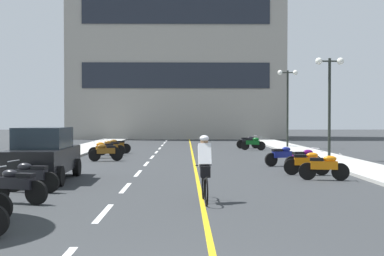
% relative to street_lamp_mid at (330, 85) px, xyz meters
% --- Properties ---
extents(ground_plane, '(140.00, 140.00, 0.00)m').
position_rel_street_lamp_mid_xyz_m(ground_plane, '(-7.18, 1.09, -3.86)').
color(ground_plane, '#2D3033').
extents(curb_left, '(2.40, 72.00, 0.12)m').
position_rel_street_lamp_mid_xyz_m(curb_left, '(-14.38, 4.09, -3.80)').
color(curb_left, '#A8A8A3').
rests_on(curb_left, ground).
extents(curb_right, '(2.40, 72.00, 0.12)m').
position_rel_street_lamp_mid_xyz_m(curb_right, '(0.02, 4.09, -3.80)').
color(curb_right, '#A8A8A3').
rests_on(curb_right, ground).
extents(lane_dash_1, '(0.14, 2.20, 0.01)m').
position_rel_street_lamp_mid_xyz_m(lane_dash_1, '(-9.18, -13.91, -3.85)').
color(lane_dash_1, silver).
rests_on(lane_dash_1, ground).
extents(lane_dash_2, '(0.14, 2.20, 0.01)m').
position_rel_street_lamp_mid_xyz_m(lane_dash_2, '(-9.18, -9.91, -3.85)').
color(lane_dash_2, silver).
rests_on(lane_dash_2, ground).
extents(lane_dash_3, '(0.14, 2.20, 0.01)m').
position_rel_street_lamp_mid_xyz_m(lane_dash_3, '(-9.18, -5.91, -3.85)').
color(lane_dash_3, silver).
rests_on(lane_dash_3, ground).
extents(lane_dash_4, '(0.14, 2.20, 0.01)m').
position_rel_street_lamp_mid_xyz_m(lane_dash_4, '(-9.18, -1.91, -3.85)').
color(lane_dash_4, silver).
rests_on(lane_dash_4, ground).
extents(lane_dash_5, '(0.14, 2.20, 0.01)m').
position_rel_street_lamp_mid_xyz_m(lane_dash_5, '(-9.18, 2.09, -3.85)').
color(lane_dash_5, silver).
rests_on(lane_dash_5, ground).
extents(lane_dash_6, '(0.14, 2.20, 0.01)m').
position_rel_street_lamp_mid_xyz_m(lane_dash_6, '(-9.18, 6.09, -3.85)').
color(lane_dash_6, silver).
rests_on(lane_dash_6, ground).
extents(lane_dash_7, '(0.14, 2.20, 0.01)m').
position_rel_street_lamp_mid_xyz_m(lane_dash_7, '(-9.18, 10.09, -3.85)').
color(lane_dash_7, silver).
rests_on(lane_dash_7, ground).
extents(lane_dash_8, '(0.14, 2.20, 0.01)m').
position_rel_street_lamp_mid_xyz_m(lane_dash_8, '(-9.18, 14.09, -3.85)').
color(lane_dash_8, silver).
rests_on(lane_dash_8, ground).
extents(lane_dash_9, '(0.14, 2.20, 0.01)m').
position_rel_street_lamp_mid_xyz_m(lane_dash_9, '(-9.18, 18.09, -3.85)').
color(lane_dash_9, silver).
rests_on(lane_dash_9, ground).
extents(lane_dash_10, '(0.14, 2.20, 0.01)m').
position_rel_street_lamp_mid_xyz_m(lane_dash_10, '(-9.18, 22.09, -3.85)').
color(lane_dash_10, silver).
rests_on(lane_dash_10, ground).
extents(lane_dash_11, '(0.14, 2.20, 0.01)m').
position_rel_street_lamp_mid_xyz_m(lane_dash_11, '(-9.18, 26.09, -3.85)').
color(lane_dash_11, silver).
rests_on(lane_dash_11, ground).
extents(centre_line_yellow, '(0.12, 66.00, 0.01)m').
position_rel_street_lamp_mid_xyz_m(centre_line_yellow, '(-6.93, 4.09, -3.85)').
color(centre_line_yellow, gold).
rests_on(centre_line_yellow, ground).
extents(office_building, '(22.76, 10.06, 21.79)m').
position_rel_street_lamp_mid_xyz_m(office_building, '(-8.29, 30.06, 7.04)').
color(office_building, '#9E998E').
rests_on(office_building, ground).
extents(street_lamp_mid, '(1.46, 0.36, 5.11)m').
position_rel_street_lamp_mid_xyz_m(street_lamp_mid, '(0.00, 0.00, 0.00)').
color(street_lamp_mid, black).
rests_on(street_lamp_mid, curb_right).
extents(street_lamp_far, '(1.46, 0.36, 5.49)m').
position_rel_street_lamp_mid_xyz_m(street_lamp_far, '(-0.01, 10.17, 0.24)').
color(street_lamp_far, black).
rests_on(street_lamp_far, curb_right).
extents(parked_car_near, '(2.01, 4.24, 1.82)m').
position_rel_street_lamp_mid_xyz_m(parked_car_near, '(-12.17, -8.16, -2.94)').
color(parked_car_near, black).
rests_on(parked_car_near, ground).
extents(motorcycle_2, '(1.65, 0.76, 0.92)m').
position_rel_street_lamp_mid_xyz_m(motorcycle_2, '(-11.53, -12.66, -3.39)').
color(motorcycle_2, black).
rests_on(motorcycle_2, ground).
extents(motorcycle_3, '(1.69, 0.63, 0.92)m').
position_rel_street_lamp_mid_xyz_m(motorcycle_3, '(-11.77, -10.81, -3.39)').
color(motorcycle_3, black).
rests_on(motorcycle_3, ground).
extents(motorcycle_4, '(1.69, 0.61, 0.92)m').
position_rel_street_lamp_mid_xyz_m(motorcycle_4, '(-2.58, -8.14, -3.39)').
color(motorcycle_4, black).
rests_on(motorcycle_4, ground).
extents(motorcycle_5, '(1.70, 0.60, 0.92)m').
position_rel_street_lamp_mid_xyz_m(motorcycle_5, '(-2.79, -6.60, -3.39)').
color(motorcycle_5, black).
rests_on(motorcycle_5, ground).
extents(motorcycle_6, '(1.66, 0.74, 0.92)m').
position_rel_street_lamp_mid_xyz_m(motorcycle_6, '(-2.51, -4.96, -3.39)').
color(motorcycle_6, black).
rests_on(motorcycle_6, ground).
extents(motorcycle_7, '(1.64, 0.79, 0.92)m').
position_rel_street_lamp_mid_xyz_m(motorcycle_7, '(-3.01, -3.04, -3.39)').
color(motorcycle_7, black).
rests_on(motorcycle_7, ground).
extents(motorcycle_8, '(1.67, 0.69, 0.92)m').
position_rel_street_lamp_mid_xyz_m(motorcycle_8, '(-11.33, -0.42, -3.39)').
color(motorcycle_8, black).
rests_on(motorcycle_8, ground).
extents(motorcycle_9, '(1.68, 0.67, 0.92)m').
position_rel_street_lamp_mid_xyz_m(motorcycle_9, '(-11.73, 1.52, -3.39)').
color(motorcycle_9, black).
rests_on(motorcycle_9, ground).
extents(motorcycle_10, '(1.69, 0.62, 0.92)m').
position_rel_street_lamp_mid_xyz_m(motorcycle_10, '(-11.64, 3.39, -3.39)').
color(motorcycle_10, black).
rests_on(motorcycle_10, ground).
extents(motorcycle_11, '(1.70, 0.60, 0.92)m').
position_rel_street_lamp_mid_xyz_m(motorcycle_11, '(-11.54, 5.05, -3.39)').
color(motorcycle_11, black).
rests_on(motorcycle_11, ground).
extents(motorcycle_12, '(1.63, 0.81, 0.92)m').
position_rel_street_lamp_mid_xyz_m(motorcycle_12, '(-2.78, 7.99, -3.39)').
color(motorcycle_12, black).
rests_on(motorcycle_12, ground).
extents(motorcycle_13, '(1.69, 0.62, 0.92)m').
position_rel_street_lamp_mid_xyz_m(motorcycle_13, '(-2.85, 10.01, -3.39)').
color(motorcycle_13, black).
rests_on(motorcycle_13, ground).
extents(cyclist_rider, '(0.42, 1.77, 1.71)m').
position_rel_street_lamp_mid_xyz_m(cyclist_rider, '(-6.86, -12.47, -2.97)').
color(cyclist_rider, black).
rests_on(cyclist_rider, ground).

